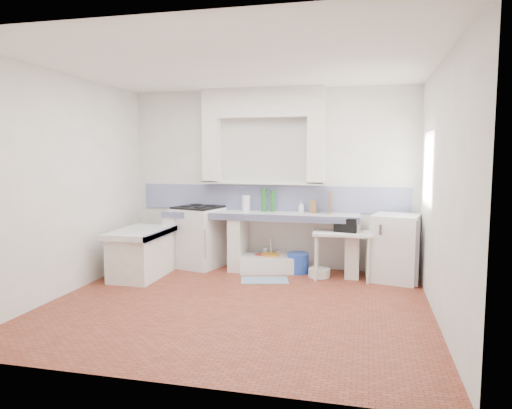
% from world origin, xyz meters
% --- Properties ---
extents(floor, '(4.50, 4.50, 0.00)m').
position_xyz_m(floor, '(0.00, 0.00, 0.00)').
color(floor, brown).
rests_on(floor, ground).
extents(ceiling, '(4.50, 4.50, 0.00)m').
position_xyz_m(ceiling, '(0.00, 0.00, 2.80)').
color(ceiling, white).
rests_on(ceiling, ground).
extents(wall_back, '(4.50, 0.00, 4.50)m').
position_xyz_m(wall_back, '(0.00, 2.00, 1.40)').
color(wall_back, white).
rests_on(wall_back, ground).
extents(wall_front, '(4.50, 0.00, 4.50)m').
position_xyz_m(wall_front, '(0.00, -2.00, 1.40)').
color(wall_front, white).
rests_on(wall_front, ground).
extents(wall_left, '(0.00, 4.50, 4.50)m').
position_xyz_m(wall_left, '(-2.25, 0.00, 1.40)').
color(wall_left, white).
rests_on(wall_left, ground).
extents(wall_right, '(0.00, 4.50, 4.50)m').
position_xyz_m(wall_right, '(2.25, 0.00, 1.40)').
color(wall_right, white).
rests_on(wall_right, ground).
extents(alcove_mass, '(1.90, 0.25, 0.45)m').
position_xyz_m(alcove_mass, '(-0.10, 1.88, 2.58)').
color(alcove_mass, white).
rests_on(alcove_mass, ground).
extents(window_frame, '(0.35, 0.86, 1.06)m').
position_xyz_m(window_frame, '(2.42, 1.20, 1.60)').
color(window_frame, '#392312').
rests_on(window_frame, ground).
extents(lace_valance, '(0.01, 0.84, 0.24)m').
position_xyz_m(lace_valance, '(2.28, 1.20, 1.98)').
color(lace_valance, white).
rests_on(lace_valance, ground).
extents(counter_slab, '(3.00, 0.60, 0.08)m').
position_xyz_m(counter_slab, '(-0.10, 1.70, 0.86)').
color(counter_slab, white).
rests_on(counter_slab, ground).
extents(counter_lip, '(3.00, 0.04, 0.10)m').
position_xyz_m(counter_lip, '(-0.10, 1.42, 0.86)').
color(counter_lip, navy).
rests_on(counter_lip, ground).
extents(counter_pier_left, '(0.20, 0.55, 0.82)m').
position_xyz_m(counter_pier_left, '(-1.50, 1.70, 0.41)').
color(counter_pier_left, white).
rests_on(counter_pier_left, ground).
extents(counter_pier_mid, '(0.20, 0.55, 0.82)m').
position_xyz_m(counter_pier_mid, '(-0.45, 1.70, 0.41)').
color(counter_pier_mid, white).
rests_on(counter_pier_mid, ground).
extents(counter_pier_right, '(0.20, 0.55, 0.82)m').
position_xyz_m(counter_pier_right, '(1.30, 1.70, 0.41)').
color(counter_pier_right, white).
rests_on(counter_pier_right, ground).
extents(peninsula_top, '(0.70, 1.10, 0.08)m').
position_xyz_m(peninsula_top, '(-1.70, 0.90, 0.66)').
color(peninsula_top, white).
rests_on(peninsula_top, ground).
extents(peninsula_base, '(0.60, 1.00, 0.62)m').
position_xyz_m(peninsula_base, '(-1.70, 0.90, 0.31)').
color(peninsula_base, white).
rests_on(peninsula_base, ground).
extents(peninsula_lip, '(0.04, 1.10, 0.10)m').
position_xyz_m(peninsula_lip, '(-1.37, 0.90, 0.66)').
color(peninsula_lip, navy).
rests_on(peninsula_lip, ground).
extents(backsplash, '(4.27, 0.03, 0.40)m').
position_xyz_m(backsplash, '(0.00, 1.99, 1.10)').
color(backsplash, navy).
rests_on(backsplash, ground).
extents(stove, '(0.81, 0.80, 0.94)m').
position_xyz_m(stove, '(-1.11, 1.70, 0.47)').
color(stove, white).
rests_on(stove, ground).
extents(sink, '(0.99, 0.71, 0.21)m').
position_xyz_m(sink, '(0.05, 1.66, 0.11)').
color(sink, white).
rests_on(sink, ground).
extents(side_table, '(0.84, 0.49, 0.04)m').
position_xyz_m(side_table, '(1.16, 1.46, 0.34)').
color(side_table, white).
rests_on(side_table, ground).
extents(fridge, '(0.73, 0.73, 0.94)m').
position_xyz_m(fridge, '(1.90, 1.56, 0.47)').
color(fridge, white).
rests_on(fridge, ground).
extents(bucket_red, '(0.31, 0.31, 0.25)m').
position_xyz_m(bucket_red, '(-0.06, 1.71, 0.12)').
color(bucket_red, red).
rests_on(bucket_red, ground).
extents(bucket_orange, '(0.30, 0.30, 0.27)m').
position_xyz_m(bucket_orange, '(0.06, 1.69, 0.13)').
color(bucket_orange, orange).
rests_on(bucket_orange, ground).
extents(bucket_blue, '(0.36, 0.36, 0.30)m').
position_xyz_m(bucket_blue, '(0.49, 1.67, 0.15)').
color(bucket_blue, blue).
rests_on(bucket_blue, ground).
extents(basin_white, '(0.39, 0.39, 0.12)m').
position_xyz_m(basin_white, '(0.83, 1.50, 0.06)').
color(basin_white, white).
rests_on(basin_white, ground).
extents(water_bottle_a, '(0.11, 0.11, 0.33)m').
position_xyz_m(water_bottle_a, '(-0.05, 1.84, 0.16)').
color(water_bottle_a, silver).
rests_on(water_bottle_a, ground).
extents(water_bottle_b, '(0.09, 0.09, 0.29)m').
position_xyz_m(water_bottle_b, '(0.15, 1.85, 0.14)').
color(water_bottle_b, silver).
rests_on(water_bottle_b, ground).
extents(black_bag, '(0.36, 0.26, 0.20)m').
position_xyz_m(black_bag, '(1.21, 1.49, 0.79)').
color(black_bag, black).
rests_on(black_bag, side_table).
extents(green_bottle_a, '(0.09, 0.09, 0.36)m').
position_xyz_m(green_bottle_a, '(-0.08, 1.85, 1.08)').
color(green_bottle_a, '#226D27').
rests_on(green_bottle_a, counter_slab).
extents(green_bottle_b, '(0.08, 0.08, 0.33)m').
position_xyz_m(green_bottle_b, '(0.06, 1.85, 1.06)').
color(green_bottle_b, '#226D27').
rests_on(green_bottle_b, counter_slab).
extents(knife_block, '(0.11, 0.09, 0.20)m').
position_xyz_m(knife_block, '(0.70, 1.82, 1.00)').
color(knife_block, olive).
rests_on(knife_block, counter_slab).
extents(cutting_board, '(0.03, 0.24, 0.32)m').
position_xyz_m(cutting_board, '(0.95, 1.85, 1.06)').
color(cutting_board, olive).
rests_on(cutting_board, counter_slab).
extents(paper_towel, '(0.16, 0.16, 0.25)m').
position_xyz_m(paper_towel, '(-0.35, 1.81, 1.03)').
color(paper_towel, white).
rests_on(paper_towel, counter_slab).
extents(soap_bottle, '(0.09, 0.09, 0.18)m').
position_xyz_m(soap_bottle, '(0.51, 1.85, 0.99)').
color(soap_bottle, white).
rests_on(soap_bottle, counter_slab).
extents(rug, '(0.74, 0.53, 0.01)m').
position_xyz_m(rug, '(0.10, 1.12, 0.01)').
color(rug, '#2B5B89').
rests_on(rug, ground).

